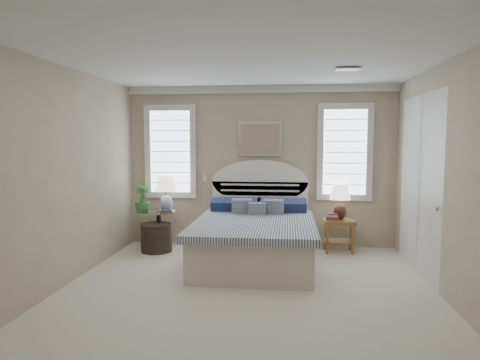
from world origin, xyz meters
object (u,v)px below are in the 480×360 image
(nightstand_right, at_px, (339,228))
(lamp_right, at_px, (340,198))
(floor_pot, at_px, (156,238))
(side_table_left, at_px, (159,226))
(lamp_left, at_px, (166,190))
(bed, at_px, (255,236))

(nightstand_right, bearing_deg, lamp_right, 74.95)
(floor_pot, height_order, lamp_right, lamp_right)
(side_table_left, distance_m, lamp_right, 3.00)
(lamp_right, bearing_deg, lamp_left, -177.83)
(bed, relative_size, side_table_left, 3.61)
(lamp_left, height_order, lamp_right, lamp_left)
(floor_pot, bearing_deg, lamp_right, 6.13)
(side_table_left, height_order, lamp_right, lamp_right)
(nightstand_right, xyz_separation_m, lamp_left, (-2.82, -0.08, 0.60))
(nightstand_right, relative_size, lamp_left, 0.91)
(bed, xyz_separation_m, nightstand_right, (1.30, 0.69, 0.00))
(nightstand_right, relative_size, lamp_right, 0.95)
(floor_pot, height_order, lamp_left, lamp_left)
(side_table_left, distance_m, floor_pot, 0.25)
(side_table_left, relative_size, floor_pot, 1.26)
(lamp_left, bearing_deg, floor_pot, -117.69)
(nightstand_right, bearing_deg, bed, -151.97)
(side_table_left, xyz_separation_m, nightstand_right, (2.95, 0.10, -0.00))
(bed, xyz_separation_m, floor_pot, (-1.63, 0.40, -0.16))
(side_table_left, bearing_deg, lamp_right, 2.45)
(lamp_right, bearing_deg, nightstand_right, -105.05)
(lamp_right, bearing_deg, side_table_left, -177.55)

